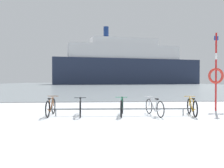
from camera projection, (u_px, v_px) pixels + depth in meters
name	position (u px, v px, depth m)	size (l,w,h in m)	color
ground	(102.00, 86.00, 59.30)	(80.00, 132.00, 0.08)	silver
bike_rack	(120.00, 109.00, 9.45)	(5.76, 0.23, 0.31)	#4C5156
bicycle_0	(51.00, 107.00, 9.48)	(0.46, 1.72, 0.78)	black
bicycle_1	(80.00, 107.00, 9.52)	(0.46, 1.64, 0.77)	black
bicycle_2	(122.00, 107.00, 9.55)	(0.46, 1.77, 0.80)	black
bicycle_3	(154.00, 107.00, 9.52)	(0.50, 1.71, 0.76)	black
bicycle_4	(192.00, 107.00, 9.54)	(0.46, 1.64, 0.77)	black
rescue_post	(216.00, 74.00, 11.01)	(0.76, 0.12, 3.68)	red
ferry_ship	(126.00, 65.00, 83.13)	(53.05, 19.06, 20.01)	#232D47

